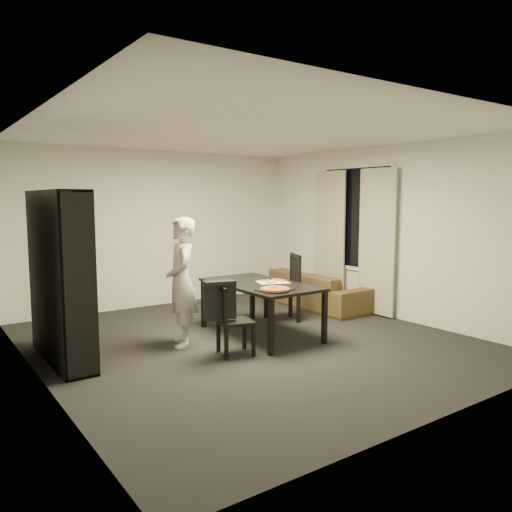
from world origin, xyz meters
TOP-DOWN VIEW (x-y plane):
  - room at (0.00, 0.00)m, footprint 5.01×5.51m
  - window_pane at (2.48, 0.60)m, footprint 0.02×1.40m
  - window_frame at (2.48, 0.60)m, footprint 0.03×1.52m
  - curtain_left at (2.40, 0.08)m, footprint 0.03×0.70m
  - curtain_right at (2.40, 1.12)m, footprint 0.03×0.70m
  - bookshelf at (-2.16, 0.60)m, footprint 0.35×1.50m
  - dining_table at (0.28, 0.19)m, footprint 0.93×1.68m
  - chair_left at (-0.53, -0.31)m, footprint 0.46×0.46m
  - chair_right at (1.09, 0.62)m, footprint 0.60×0.60m
  - draped_jacket at (-0.63, -0.28)m, footprint 0.39×0.25m
  - person at (-0.79, 0.36)m, footprint 0.55×0.67m
  - baking_tray at (0.12, -0.33)m, footprint 0.45×0.39m
  - pepperoni_pizza at (0.08, -0.38)m, footprint 0.35×0.35m
  - kitchen_towel at (0.44, 0.13)m, footprint 0.48×0.42m
  - pizza_slices at (0.47, 0.17)m, footprint 0.40×0.35m
  - sofa at (2.06, 1.09)m, footprint 0.79×2.03m

SIDE VIEW (x-z plane):
  - sofa at x=2.06m, z-range 0.00..0.59m
  - chair_left at x=-0.53m, z-range 0.06..0.87m
  - chair_right at x=1.09m, z-range 0.07..1.06m
  - dining_table at x=0.28m, z-range 0.29..0.99m
  - draped_jacket at x=-0.63m, z-range 0.45..0.90m
  - kitchen_towel at x=0.44m, z-range 0.70..0.71m
  - baking_tray at x=0.12m, z-range 0.70..0.71m
  - pizza_slices at x=0.47m, z-range 0.71..0.72m
  - pepperoni_pizza at x=0.08m, z-range 0.71..0.74m
  - person at x=-0.79m, z-range 0.00..1.59m
  - bookshelf at x=-2.16m, z-range 0.00..1.90m
  - curtain_left at x=2.40m, z-range 0.02..2.27m
  - curtain_right at x=2.40m, z-range 0.02..2.27m
  - room at x=0.00m, z-range 0.00..2.60m
  - window_pane at x=2.48m, z-range 0.70..2.30m
  - window_frame at x=2.48m, z-range 0.64..2.36m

